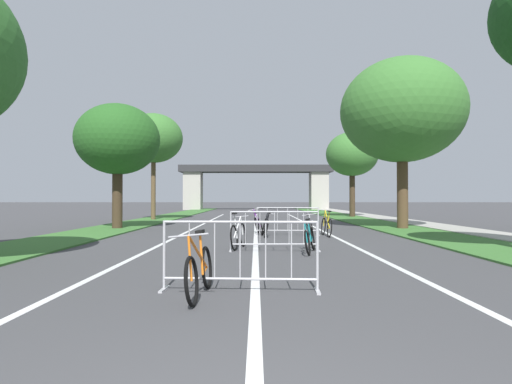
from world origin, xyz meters
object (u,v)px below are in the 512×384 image
object	(u,v)px
tree_right_oak_near	(351,154)
crowd_barrier_second	(273,231)
bicycle_purple_6	(257,225)
bicycle_silver_4	(308,227)
bicycle_orange_2	(198,271)
bicycle_black_5	(264,227)
crowd_barrier_nearest	(239,256)
tree_left_pine_far	(152,139)
bicycle_white_0	(237,235)
bicycle_yellow_3	(325,226)
tree_right_oak_mid	(401,111)
bicycle_teal_1	(308,239)
crowd_barrier_third	(286,221)
tree_left_maple_mid	(116,140)

from	to	relation	value
tree_right_oak_near	crowd_barrier_second	bearing A→B (deg)	-108.56
bicycle_purple_6	bicycle_silver_4	bearing A→B (deg)	-32.96
bicycle_orange_2	bicycle_black_5	bearing A→B (deg)	-93.38
crowd_barrier_nearest	bicycle_purple_6	distance (m)	9.83
tree_left_pine_far	crowd_barrier_second	world-z (taller)	tree_left_pine_far
bicycle_white_0	bicycle_yellow_3	bearing A→B (deg)	62.26
crowd_barrier_second	bicycle_white_0	world-z (taller)	crowd_barrier_second
tree_right_oak_mid	bicycle_yellow_3	world-z (taller)	tree_right_oak_mid
crowd_barrier_nearest	bicycle_teal_1	world-z (taller)	crowd_barrier_nearest
bicycle_yellow_3	bicycle_black_5	xyz separation A→B (m)	(-2.24, -0.18, -0.02)
crowd_barrier_second	tree_left_pine_far	bearing A→B (deg)	114.34
tree_right_oak_near	bicycle_teal_1	xyz separation A→B (m)	(-5.73, -20.03, -4.28)
bicycle_orange_2	bicycle_purple_6	world-z (taller)	bicycle_purple_6
tree_right_oak_mid	crowd_barrier_nearest	world-z (taller)	tree_right_oak_mid
bicycle_orange_2	bicycle_black_5	world-z (taller)	bicycle_orange_2
bicycle_white_0	bicycle_yellow_3	xyz separation A→B (m)	(3.07, 3.75, 0.00)
bicycle_black_5	tree_left_pine_far	bearing A→B (deg)	118.07
tree_right_oak_mid	bicycle_white_0	bearing A→B (deg)	-134.45
tree_right_oak_near	bicycle_white_0	world-z (taller)	tree_right_oak_near
tree_right_oak_near	bicycle_teal_1	world-z (taller)	tree_right_oak_near
crowd_barrier_second	bicycle_white_0	bearing A→B (deg)	150.32
bicycle_silver_4	bicycle_purple_6	world-z (taller)	bicycle_purple_6
bicycle_orange_2	bicycle_purple_6	bearing A→B (deg)	-91.29
tree_right_oak_near	crowd_barrier_second	world-z (taller)	tree_right_oak_near
tree_left_pine_far	bicycle_yellow_3	distance (m)	15.29
crowd_barrier_nearest	crowd_barrier_second	world-z (taller)	same
crowd_barrier_nearest	bicycle_yellow_3	world-z (taller)	crowd_barrier_nearest
crowd_barrier_third	bicycle_black_5	bearing A→B (deg)	-145.59
tree_right_oak_mid	bicycle_purple_6	distance (m)	8.62
tree_right_oak_mid	bicycle_yellow_3	bearing A→B (deg)	-139.12
tree_right_oak_near	bicycle_yellow_3	world-z (taller)	tree_right_oak_near
bicycle_white_0	bicycle_yellow_3	world-z (taller)	bicycle_white_0
tree_left_pine_far	bicycle_yellow_3	xyz separation A→B (m)	(9.14, -11.26, -4.83)
tree_left_maple_mid	bicycle_orange_2	world-z (taller)	tree_left_maple_mid
tree_right_oak_mid	bicycle_purple_6	size ratio (longest dim) A/B	4.63
bicycle_silver_4	crowd_barrier_nearest	bearing A→B (deg)	76.64
crowd_barrier_second	crowd_barrier_nearest	bearing A→B (deg)	-98.76
tree_left_maple_mid	tree_right_oak_mid	bearing A→B (deg)	-0.26
crowd_barrier_third	bicycle_teal_1	world-z (taller)	crowd_barrier_third
tree_right_oak_mid	bicycle_silver_4	bearing A→B (deg)	-142.75
crowd_barrier_third	bicycle_orange_2	bearing A→B (deg)	-101.46
tree_left_maple_mid	tree_right_oak_mid	world-z (taller)	tree_right_oak_mid
bicycle_teal_1	bicycle_purple_6	xyz separation A→B (m)	(-1.28, 5.46, 0.02)
bicycle_purple_6	crowd_barrier_third	bearing A→B (deg)	-28.32
tree_left_pine_far	crowd_barrier_third	distance (m)	14.14
tree_right_oak_near	bicycle_silver_4	world-z (taller)	tree_right_oak_near
tree_right_oak_near	tree_left_pine_far	bearing A→B (deg)	-163.20
crowd_barrier_second	crowd_barrier_third	xyz separation A→B (m)	(0.70, 4.71, 0.00)
bicycle_white_0	bicycle_silver_4	size ratio (longest dim) A/B	1.05
tree_right_oak_mid	tree_left_maple_mid	bearing A→B (deg)	179.74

